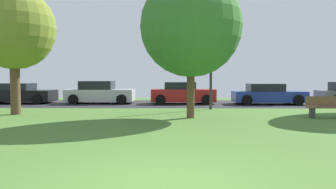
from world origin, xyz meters
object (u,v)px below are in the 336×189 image
at_px(oak_tree_left, 14,29).
at_px(parked_car_black, 18,94).
at_px(park_bench, 326,107).
at_px(street_lamp_post, 211,67).
at_px(oak_tree_center, 191,26).
at_px(parked_car_red, 183,94).
at_px(parked_car_blue, 268,95).
at_px(parked_car_silver, 100,93).

bearing_deg(oak_tree_left, parked_car_black, 114.93).
xyz_separation_m(oak_tree_left, park_bench, (13.65, -1.07, -3.44)).
xyz_separation_m(park_bench, street_lamp_post, (-4.43, 3.52, 1.79)).
distance_m(oak_tree_center, parked_car_black, 13.65).
bearing_deg(parked_car_black, street_lamp_post, -17.82).
xyz_separation_m(oak_tree_center, parked_car_red, (-0.13, 7.37, -3.16)).
height_order(oak_tree_center, street_lamp_post, oak_tree_center).
bearing_deg(parked_car_blue, parked_car_red, 176.63).
bearing_deg(parked_car_blue, parked_car_silver, 177.56).
xyz_separation_m(parked_car_black, parked_car_silver, (5.40, -0.01, 0.05)).
relative_size(parked_car_blue, street_lamp_post, 0.99).
distance_m(parked_car_blue, park_bench, 6.97).
xyz_separation_m(parked_car_silver, parked_car_red, (5.41, -0.14, -0.02)).
height_order(parked_car_red, parked_car_blue, parked_car_red).
relative_size(oak_tree_center, street_lamp_post, 1.32).
distance_m(oak_tree_left, parked_car_black, 7.75).
distance_m(parked_car_blue, street_lamp_post, 5.53).
bearing_deg(park_bench, parked_car_blue, -86.55).
height_order(oak_tree_center, parked_car_silver, oak_tree_center).
bearing_deg(oak_tree_left, street_lamp_post, 14.85).
relative_size(oak_tree_left, parked_car_silver, 1.34).
height_order(parked_car_silver, parked_car_blue, parked_car_silver).
bearing_deg(oak_tree_left, parked_car_silver, 68.99).
xyz_separation_m(parked_car_black, park_bench, (16.61, -7.43, -0.15)).
xyz_separation_m(parked_car_silver, street_lamp_post, (6.79, -3.91, 1.58)).
relative_size(oak_tree_left, parked_car_red, 1.42).
bearing_deg(oak_tree_center, parked_car_red, 91.01).
bearing_deg(oak_tree_left, park_bench, -4.48).
bearing_deg(street_lamp_post, parked_car_red, 110.14).
bearing_deg(parked_car_black, oak_tree_center, -34.53).
bearing_deg(parked_car_black, parked_car_silver, -0.11).
relative_size(oak_tree_center, oak_tree_left, 1.02).
xyz_separation_m(oak_tree_center, parked_car_silver, (-5.54, 7.51, -3.14)).
distance_m(parked_car_silver, parked_car_blue, 10.80).
bearing_deg(parked_car_silver, street_lamp_post, -29.92).
bearing_deg(oak_tree_center, park_bench, 0.92).
relative_size(oak_tree_center, parked_car_silver, 1.37).
height_order(oak_tree_center, parked_car_red, oak_tree_center).
bearing_deg(parked_car_black, parked_car_blue, -1.66).
distance_m(oak_tree_left, park_bench, 14.12).
relative_size(oak_tree_center, parked_car_blue, 1.33).
height_order(oak_tree_left, street_lamp_post, oak_tree_left).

